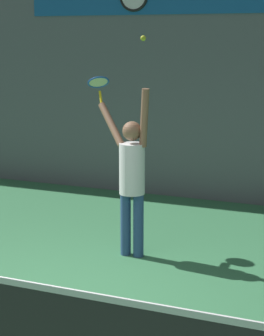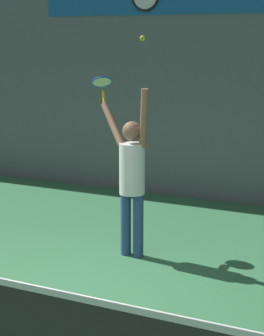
% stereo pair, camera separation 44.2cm
% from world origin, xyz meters
% --- Properties ---
extents(ground_plane, '(18.00, 18.00, 0.00)m').
position_xyz_m(ground_plane, '(0.00, 0.00, 0.00)').
color(ground_plane, '#387A4C').
extents(back_wall, '(18.00, 0.10, 5.00)m').
position_xyz_m(back_wall, '(0.00, 4.95, 2.50)').
color(back_wall, slate).
rests_on(back_wall, ground_plane).
extents(tennis_player, '(0.87, 0.56, 2.11)m').
position_xyz_m(tennis_player, '(0.17, 1.95, 1.06)').
color(tennis_player, '#2D4C7F').
rests_on(tennis_player, ground_plane).
extents(tennis_racket, '(0.38, 0.38, 0.37)m').
position_xyz_m(tennis_racket, '(-0.49, 2.42, 2.10)').
color(tennis_racket, yellow).
extents(tennis_ball, '(0.06, 0.06, 0.06)m').
position_xyz_m(tennis_ball, '(0.34, 1.90, 2.68)').
color(tennis_ball, '#CCDB2D').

